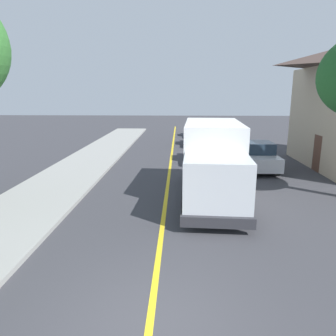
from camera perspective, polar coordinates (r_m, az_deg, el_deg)
ground_plane at (r=6.91m, az=-3.37°, el=-26.58°), size 120.00×120.00×0.00m
centre_line_yellow at (r=15.91m, az=-0.01°, el=-2.80°), size 0.16×56.00×0.01m
box_truck at (r=13.61m, az=8.17°, el=1.93°), size 2.79×7.30×3.20m
parked_car_near at (r=21.12m, az=6.54°, el=3.35°), size 1.94×4.46×1.67m
parked_car_mid at (r=27.81m, az=5.85°, el=5.77°), size 1.85×4.42×1.67m
parked_car_far at (r=33.46m, az=5.49°, el=7.06°), size 1.98×4.47×1.67m
parked_van_across at (r=19.42m, az=15.88°, el=2.04°), size 1.82×4.41×1.67m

